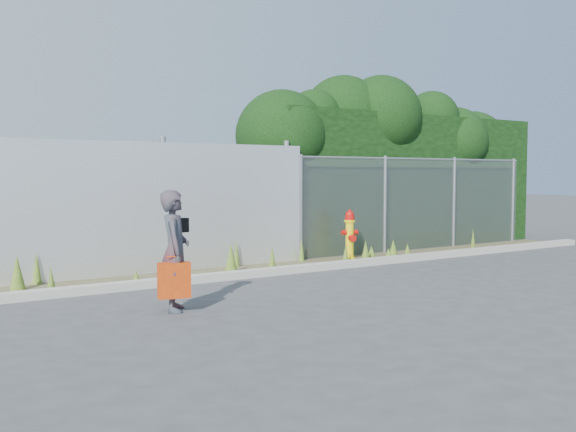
# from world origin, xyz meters

# --- Properties ---
(ground) EXTENTS (80.00, 80.00, 0.00)m
(ground) POSITION_xyz_m (0.00, 0.00, 0.00)
(ground) COLOR #3B3C3E
(ground) RESTS_ON ground
(curb) EXTENTS (16.00, 0.22, 0.12)m
(curb) POSITION_xyz_m (0.00, 1.80, 0.06)
(curb) COLOR #9D9A8E
(curb) RESTS_ON ground
(weed_strip) EXTENTS (16.00, 1.20, 0.52)m
(weed_strip) POSITION_xyz_m (-1.36, 2.38, 0.12)
(weed_strip) COLOR #4B432B
(weed_strip) RESTS_ON ground
(corrugated_fence) EXTENTS (8.50, 0.21, 2.30)m
(corrugated_fence) POSITION_xyz_m (-3.25, 3.01, 1.10)
(corrugated_fence) COLOR silver
(corrugated_fence) RESTS_ON ground
(chainlink_fence) EXTENTS (6.50, 0.07, 2.05)m
(chainlink_fence) POSITION_xyz_m (4.25, 3.00, 1.03)
(chainlink_fence) COLOR gray
(chainlink_fence) RESTS_ON ground
(hedge) EXTENTS (7.91, 2.25, 3.88)m
(hedge) POSITION_xyz_m (4.35, 4.00, 2.09)
(hedge) COLOR black
(hedge) RESTS_ON ground
(fire_hydrant) EXTENTS (0.33, 0.30, 0.99)m
(fire_hydrant) POSITION_xyz_m (1.90, 2.56, 0.48)
(fire_hydrant) COLOR yellow
(fire_hydrant) RESTS_ON ground
(woman) EXTENTS (0.55, 0.64, 1.48)m
(woman) POSITION_xyz_m (-2.81, 0.10, 0.74)
(woman) COLOR #0E515C
(woman) RESTS_ON ground
(red_tote_bag) EXTENTS (0.39, 0.14, 0.51)m
(red_tote_bag) POSITION_xyz_m (-2.89, -0.06, 0.41)
(red_tote_bag) COLOR #AC2909
(black_shoulder_bag) EXTENTS (0.24, 0.10, 0.18)m
(black_shoulder_bag) POSITION_xyz_m (-2.69, 0.24, 1.03)
(black_shoulder_bag) COLOR black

